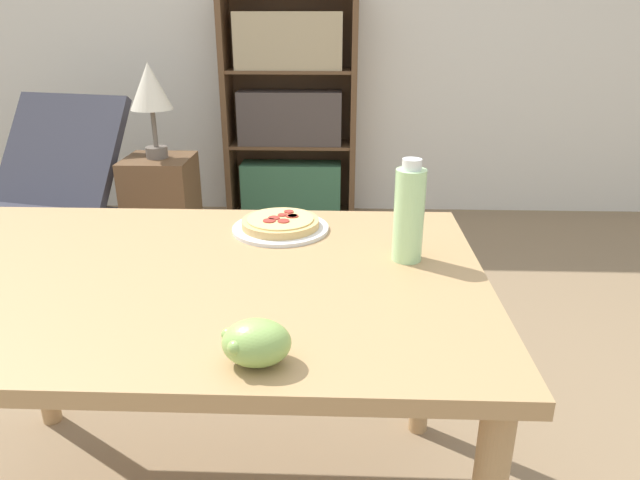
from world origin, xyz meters
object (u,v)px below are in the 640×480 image
object	(u,v)px
grape_bunch	(257,343)
table_lamp	(150,91)
drink_bottle	(409,214)
bookshelf	(290,114)
pizza_on_plate	(281,225)
side_table	(163,212)
lounge_chair_near	(49,220)

from	to	relation	value
grape_bunch	table_lamp	world-z (taller)	table_lamp
drink_bottle	bookshelf	world-z (taller)	bookshelf
bookshelf	table_lamp	size ratio (longest dim) A/B	3.03
pizza_on_plate	side_table	xyz separation A→B (m)	(-0.78, 1.42, -0.46)
drink_bottle	lounge_chair_near	distance (m)	2.29
pizza_on_plate	table_lamp	world-z (taller)	table_lamp
pizza_on_plate	side_table	world-z (taller)	pizza_on_plate
pizza_on_plate	lounge_chair_near	size ratio (longest dim) A/B	0.29
pizza_on_plate	lounge_chair_near	xyz separation A→B (m)	(-1.34, 1.30, -0.46)
side_table	table_lamp	size ratio (longest dim) A/B	1.25
grape_bunch	pizza_on_plate	bearing A→B (deg)	92.42
grape_bunch	lounge_chair_near	size ratio (longest dim) A/B	0.13
grape_bunch	side_table	distance (m)	2.25
side_table	pizza_on_plate	bearing A→B (deg)	-61.10
lounge_chair_near	table_lamp	world-z (taller)	table_lamp
drink_bottle	side_table	size ratio (longest dim) A/B	0.41
drink_bottle	bookshelf	bearing A→B (deg)	101.25
side_table	table_lamp	xyz separation A→B (m)	(0.00, -0.00, 0.63)
lounge_chair_near	table_lamp	xyz separation A→B (m)	(0.56, 0.12, 0.64)
drink_bottle	lounge_chair_near	xyz separation A→B (m)	(-1.66, 1.48, -0.56)
bookshelf	table_lamp	bearing A→B (deg)	-126.56
pizza_on_plate	grape_bunch	xyz separation A→B (m)	(0.03, -0.62, 0.02)
pizza_on_plate	bookshelf	bearing A→B (deg)	94.26
table_lamp	lounge_chair_near	bearing A→B (deg)	-167.72
side_table	lounge_chair_near	bearing A→B (deg)	-167.72
grape_bunch	side_table	bearing A→B (deg)	111.61
pizza_on_plate	drink_bottle	size ratio (longest dim) A/B	1.07
drink_bottle	side_table	distance (m)	2.02
grape_bunch	lounge_chair_near	bearing A→B (deg)	125.47
grape_bunch	bookshelf	size ratio (longest dim) A/B	0.08
table_lamp	drink_bottle	bearing A→B (deg)	-55.54
pizza_on_plate	drink_bottle	bearing A→B (deg)	-30.05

